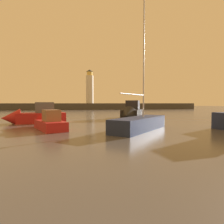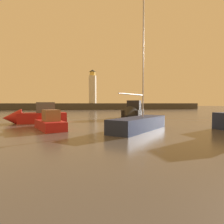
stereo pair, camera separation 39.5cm
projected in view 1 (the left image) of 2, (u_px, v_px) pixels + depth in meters
The scene contains 7 objects.
ground_plane at pixel (99, 115), 37.21m from camera, with size 220.00×220.00×0.00m, color #4C4742.
breakwater at pixel (85, 106), 71.74m from camera, with size 86.51×6.40×2.27m, color #423F3D.
lighthouse at pixel (90, 87), 71.79m from camera, with size 2.75×2.75×12.48m.
motorboat_1 at pixel (32, 116), 22.64m from camera, with size 7.24×3.29×2.83m.
motorboat_2 at pixel (131, 113), 28.95m from camera, with size 5.82×8.18×3.18m.
motorboat_3 at pixel (47, 123), 17.90m from camera, with size 3.70×6.24×2.18m.
sailboat_moored at pixel (140, 123), 16.67m from camera, with size 6.68×6.72×11.75m.
Camera 1 is at (-5.41, -1.41, 2.34)m, focal length 31.08 mm.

